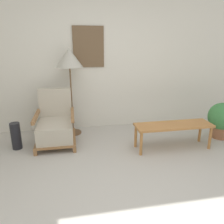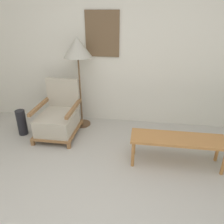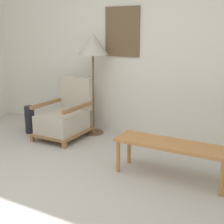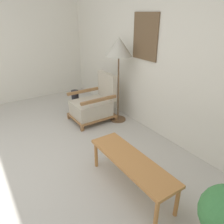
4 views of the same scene
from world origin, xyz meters
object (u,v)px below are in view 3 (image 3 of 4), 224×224
(vase, at_px, (30,120))
(armchair, at_px, (65,118))
(floor_lamp, at_px, (93,47))
(coffee_table, at_px, (171,147))

(vase, bearing_deg, armchair, 9.26)
(floor_lamp, xyz_separation_m, vase, (-0.89, -0.47, -1.11))
(armchair, height_order, vase, armchair)
(coffee_table, xyz_separation_m, vase, (-2.44, 0.43, -0.14))
(floor_lamp, bearing_deg, armchair, -127.27)
(armchair, bearing_deg, coffee_table, -16.06)
(armchair, height_order, floor_lamp, floor_lamp)
(vase, bearing_deg, coffee_table, -9.95)
(armchair, relative_size, floor_lamp, 0.57)
(armchair, xyz_separation_m, vase, (-0.61, -0.10, -0.08))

